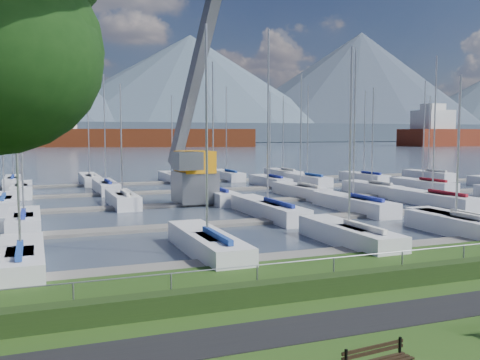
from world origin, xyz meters
name	(u,v)px	position (x,y,z in m)	size (l,w,h in m)	color
path	(410,313)	(0.00, -3.00, 0.01)	(160.00, 2.00, 0.04)	black
water	(58,146)	(0.00, 260.00, -0.40)	(800.00, 540.00, 0.20)	#3B4656
hedge	(363,281)	(0.00, -0.40, 0.35)	(80.00, 0.70, 0.70)	#203413
fence	(357,256)	(0.00, 0.00, 1.20)	(0.04, 0.04, 80.00)	gray
foothill	(53,133)	(0.00, 330.00, 6.00)	(900.00, 80.00, 12.00)	#3E4C5B
mountains	(58,77)	(7.35, 404.62, 46.68)	(1190.00, 360.00, 115.00)	#3E4E5B
docks	(179,205)	(0.00, 26.00, -0.22)	(90.00, 41.60, 0.25)	slate
crane	(196,137)	(1.96, 27.65, 5.33)	(5.81, 13.23, 22.35)	#5C5F64
cargo_ship_mid	(129,138)	(28.27, 221.12, 3.52)	(102.08, 46.95, 21.50)	maroon
cargo_ship_east	(475,137)	(185.29, 181.18, 3.68)	(86.11, 18.82, 21.50)	maroon
sailboat_fleet	(138,137)	(-2.82, 28.25, 5.37)	(75.94, 49.49, 13.45)	#A71C16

